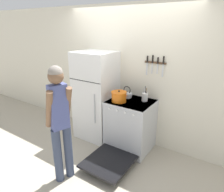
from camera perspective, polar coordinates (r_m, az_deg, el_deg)
ground_plane at (r=4.28m, az=3.62°, el=-10.98°), size 14.00×14.00×0.00m
wall_back at (r=3.82m, az=4.25°, el=5.91°), size 10.00×0.06×2.55m
refrigerator at (r=3.93m, az=-4.64°, el=-0.04°), size 0.73×0.66×1.72m
stove_range at (r=3.65m, az=4.98°, el=-8.51°), size 0.76×1.41×0.93m
dutch_oven_pot at (r=3.43m, az=1.99°, el=-0.17°), size 0.31×0.27×0.20m
tea_kettle at (r=3.65m, az=4.33°, el=0.50°), size 0.23×0.18×0.21m
utensil_jar at (r=3.50m, az=9.37°, el=-0.23°), size 0.10×0.10×0.27m
person at (r=2.81m, az=-14.68°, el=-6.38°), size 0.35×0.41×1.71m
wall_knife_strip at (r=3.48m, az=12.25°, el=9.33°), size 0.38×0.03×0.35m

